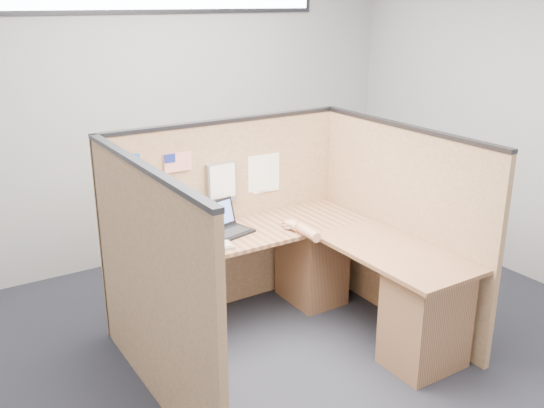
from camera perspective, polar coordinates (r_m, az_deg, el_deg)
floor at (r=4.38m, az=2.48°, el=-14.25°), size 5.00×5.00×0.00m
wall_back at (r=5.75m, az=-10.39°, el=8.57°), size 5.00×0.00×5.00m
cubicle_partitions at (r=4.34m, az=-0.60°, el=-3.11°), size 2.06×1.83×1.53m
l_desk at (r=4.48m, az=2.39°, el=-7.66°), size 1.95×1.75×0.73m
laptop at (r=4.55m, az=-4.25°, el=-1.90°), size 0.35×0.36×0.22m
keyboard at (r=4.23m, az=-6.43°, el=-4.20°), size 0.43×0.20×0.03m
mouse at (r=4.59m, az=1.77°, el=-2.10°), size 0.12×0.09×0.05m
hand_forearm at (r=4.48m, az=2.88°, el=-2.43°), size 0.11×0.39×0.08m
blue_poster at (r=4.34m, az=-13.32°, el=3.12°), size 0.17×0.02×0.23m
american_flag at (r=4.45m, az=-9.13°, el=3.69°), size 0.22×0.01×0.38m
file_holder at (r=4.64m, az=-4.78°, el=2.01°), size 0.24×0.05×0.31m
paper_left at (r=4.80m, az=-1.59°, el=2.84°), size 0.23×0.04×0.30m
paper_right at (r=4.86m, az=-0.56°, el=2.90°), size 0.25×0.01×0.31m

